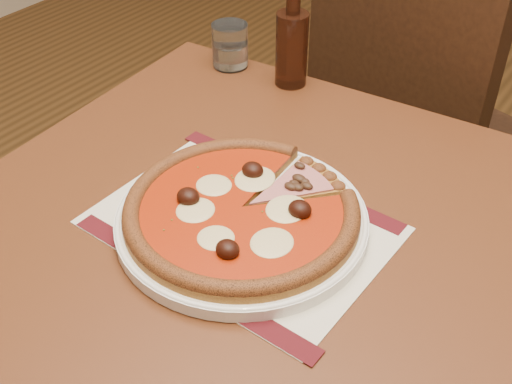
# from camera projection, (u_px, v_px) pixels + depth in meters

# --- Properties ---
(table) EXTENTS (0.85, 0.85, 0.75)m
(table) POSITION_uv_depth(u_px,v_px,m) (248.00, 268.00, 0.95)
(table) COLOR brown
(table) RESTS_ON ground
(chair_far) EXTENTS (0.54, 0.54, 0.94)m
(chair_far) POSITION_uv_depth(u_px,v_px,m) (414.00, 127.00, 1.46)
(chair_far) COLOR black
(chair_far) RESTS_ON ground
(placemat) EXTENTS (0.39, 0.29, 0.00)m
(placemat) POSITION_uv_depth(u_px,v_px,m) (242.00, 226.00, 0.87)
(placemat) COLOR beige
(placemat) RESTS_ON table
(plate) EXTENTS (0.34, 0.34, 0.02)m
(plate) POSITION_uv_depth(u_px,v_px,m) (242.00, 220.00, 0.87)
(plate) COLOR white
(plate) RESTS_ON placemat
(pizza) EXTENTS (0.32, 0.32, 0.04)m
(pizza) POSITION_uv_depth(u_px,v_px,m) (242.00, 209.00, 0.85)
(pizza) COLOR #A06E26
(pizza) RESTS_ON plate
(ham_slice) EXTENTS (0.09, 0.14, 0.02)m
(ham_slice) POSITION_uv_depth(u_px,v_px,m) (303.00, 192.00, 0.89)
(ham_slice) COLOR #A06E26
(ham_slice) RESTS_ON plate
(water_glass) EXTENTS (0.08, 0.08, 0.08)m
(water_glass) POSITION_uv_depth(u_px,v_px,m) (230.00, 45.00, 1.21)
(water_glass) COLOR white
(water_glass) RESTS_ON table
(bottle) EXTENTS (0.06, 0.06, 0.19)m
(bottle) POSITION_uv_depth(u_px,v_px,m) (292.00, 45.00, 1.14)
(bottle) COLOR #36180D
(bottle) RESTS_ON table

